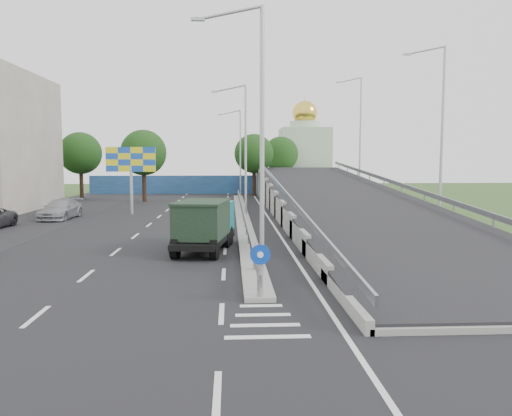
{
  "coord_description": "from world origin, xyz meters",
  "views": [
    {
      "loc": [
        -0.93,
        -13.2,
        4.52
      ],
      "look_at": [
        0.3,
        10.39,
        2.2
      ],
      "focal_mm": 35.0,
      "sensor_mm": 36.0,
      "label": 1
    }
  ],
  "objects": [
    {
      "name": "blue_wall",
      "position": [
        -4.0,
        52.0,
        1.2
      ],
      "size": [
        30.0,
        0.5,
        2.4
      ],
      "primitive_type": "cube",
      "color": "navy",
      "rests_on": "ground"
    },
    {
      "name": "median_guardrail",
      "position": [
        0.0,
        24.0,
        0.75
      ],
      "size": [
        0.09,
        44.0,
        0.71
      ],
      "color": "gray",
      "rests_on": "median"
    },
    {
      "name": "tree_left_far",
      "position": [
        -18.0,
        45.0,
        5.18
      ],
      "size": [
        4.8,
        4.8,
        7.6
      ],
      "color": "black",
      "rests_on": "ground"
    },
    {
      "name": "parking_strip",
      "position": [
        -16.0,
        20.0,
        0.0
      ],
      "size": [
        8.0,
        90.0,
        0.05
      ],
      "primitive_type": "cube",
      "color": "black",
      "rests_on": "ground"
    },
    {
      "name": "church",
      "position": [
        10.0,
        60.0,
        5.31
      ],
      "size": [
        7.0,
        7.0,
        13.8
      ],
      "color": "#B2CCAD",
      "rests_on": "ground"
    },
    {
      "name": "sign_bollard",
      "position": [
        0.0,
        2.17,
        1.03
      ],
      "size": [
        0.64,
        0.23,
        1.67
      ],
      "color": "black",
      "rests_on": "median"
    },
    {
      "name": "lamp_post_near",
      "position": [
        0.11,
        6.0,
        5.81
      ],
      "size": [
        2.74,
        0.18,
        10.08
      ],
      "color": "#B2B5B7",
      "rests_on": "median"
    },
    {
      "name": "road_surface",
      "position": [
        -3.0,
        20.0,
        0.0
      ],
      "size": [
        26.0,
        90.0,
        0.04
      ],
      "primitive_type": "cube",
      "color": "black",
      "rests_on": "ground"
    },
    {
      "name": "median",
      "position": [
        0.0,
        24.0,
        0.1
      ],
      "size": [
        1.0,
        44.0,
        0.2
      ],
      "primitive_type": "cube",
      "color": "gray",
      "rests_on": "ground"
    },
    {
      "name": "overpass_ramp",
      "position": [
        7.5,
        24.0,
        1.75
      ],
      "size": [
        10.0,
        50.0,
        3.5
      ],
      "color": "gray",
      "rests_on": "ground"
    },
    {
      "name": "ground",
      "position": [
        0.0,
        0.0,
        0.0
      ],
      "size": [
        160.0,
        160.0,
        0.0
      ],
      "primitive_type": "plane",
      "color": "#2D4C1E",
      "rests_on": "ground"
    },
    {
      "name": "dump_truck",
      "position": [
        -2.17,
        11.26,
        1.4
      ],
      "size": [
        2.98,
        6.0,
        2.53
      ],
      "rotation": [
        0.0,
        0.0,
        -0.16
      ],
      "color": "black",
      "rests_on": "ground"
    },
    {
      "name": "billboard",
      "position": [
        -9.0,
        28.0,
        4.19
      ],
      "size": [
        4.0,
        0.24,
        5.5
      ],
      "color": "#B2B5B7",
      "rests_on": "ground"
    },
    {
      "name": "tree_median_far",
      "position": [
        2.0,
        48.0,
        5.18
      ],
      "size": [
        4.8,
        4.8,
        7.6
      ],
      "color": "black",
      "rests_on": "ground"
    },
    {
      "name": "lamp_post_mid",
      "position": [
        0.11,
        26.0,
        5.81
      ],
      "size": [
        2.74,
        0.18,
        10.08
      ],
      "color": "#B2B5B7",
      "rests_on": "median"
    },
    {
      "name": "lamp_post_far",
      "position": [
        0.11,
        46.0,
        5.81
      ],
      "size": [
        2.74,
        0.18,
        10.08
      ],
      "color": "#B2B5B7",
      "rests_on": "median"
    },
    {
      "name": "tree_left_mid",
      "position": [
        -10.0,
        40.0,
        5.18
      ],
      "size": [
        4.8,
        4.8,
        7.6
      ],
      "color": "black",
      "rests_on": "ground"
    },
    {
      "name": "tree_ramp_far",
      "position": [
        6.0,
        55.0,
        5.18
      ],
      "size": [
        4.8,
        4.8,
        7.6
      ],
      "color": "black",
      "rests_on": "ground"
    },
    {
      "name": "parked_car_d",
      "position": [
        -13.75,
        25.0,
        0.74
      ],
      "size": [
        2.3,
        5.17,
        1.47
      ],
      "primitive_type": "imported",
      "rotation": [
        0.0,
        0.0,
        -0.05
      ],
      "color": "#95969D",
      "rests_on": "ground"
    }
  ]
}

